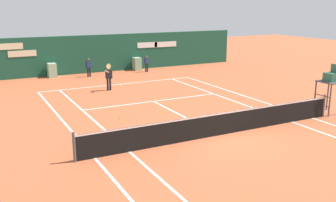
# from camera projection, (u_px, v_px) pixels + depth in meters

# --- Properties ---
(ground_plane) EXTENTS (80.00, 80.00, 0.01)m
(ground_plane) POSITION_uv_depth(u_px,v_px,m) (212.00, 131.00, 16.38)
(ground_plane) COLOR #B25633
(tennis_net) EXTENTS (12.10, 0.10, 1.07)m
(tennis_net) POSITION_uv_depth(u_px,v_px,m) (220.00, 123.00, 15.76)
(tennis_net) COLOR #4C4C51
(tennis_net) RESTS_ON ground_plane
(sponsor_back_wall) EXTENTS (25.00, 1.02, 2.92)m
(sponsor_back_wall) POSITION_uv_depth(u_px,v_px,m) (95.00, 54.00, 30.14)
(sponsor_back_wall) COLOR #194C38
(sponsor_back_wall) RESTS_ON ground_plane
(umpire_chair) EXTENTS (1.00, 1.00, 2.42)m
(umpire_chair) POSITION_uv_depth(u_px,v_px,m) (331.00, 81.00, 18.69)
(umpire_chair) COLOR #47474C
(umpire_chair) RESTS_ON ground_plane
(player_on_baseline) EXTENTS (0.56, 0.67, 1.76)m
(player_on_baseline) POSITION_uv_depth(u_px,v_px,m) (109.00, 76.00, 23.88)
(player_on_baseline) COLOR black
(player_on_baseline) RESTS_ON ground_plane
(ball_kid_centre_post) EXTENTS (0.46, 0.19, 1.37)m
(ball_kid_centre_post) POSITION_uv_depth(u_px,v_px,m) (89.00, 66.00, 28.42)
(ball_kid_centre_post) COLOR black
(ball_kid_centre_post) RESTS_ON ground_plane
(ball_kid_left_post) EXTENTS (0.43, 0.18, 1.28)m
(ball_kid_left_post) POSITION_uv_depth(u_px,v_px,m) (147.00, 63.00, 30.53)
(ball_kid_left_post) COLOR black
(ball_kid_left_post) RESTS_ON ground_plane
(tennis_ball_by_sideline) EXTENTS (0.07, 0.07, 0.07)m
(tennis_ball_by_sideline) POSITION_uv_depth(u_px,v_px,m) (148.00, 88.00, 24.66)
(tennis_ball_by_sideline) COLOR #CCE033
(tennis_ball_by_sideline) RESTS_ON ground_plane
(tennis_ball_mid_court) EXTENTS (0.07, 0.07, 0.07)m
(tennis_ball_mid_court) POSITION_uv_depth(u_px,v_px,m) (120.00, 118.00, 18.13)
(tennis_ball_mid_court) COLOR #CCE033
(tennis_ball_mid_court) RESTS_ON ground_plane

